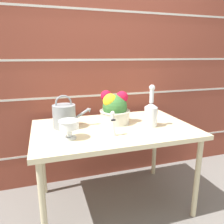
{
  "coord_description": "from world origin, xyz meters",
  "views": [
    {
      "loc": [
        -0.53,
        -1.66,
        1.33
      ],
      "look_at": [
        0.0,
        0.04,
        0.86
      ],
      "focal_mm": 35.0,
      "sensor_mm": 36.0,
      "label": 1
    }
  ],
  "objects_px": {
    "crystal_pedestal_bowl": "(69,126)",
    "glass_decanter": "(151,113)",
    "flower_planter": "(114,109)",
    "watering_can": "(65,116)",
    "figurine_vase": "(113,126)"
  },
  "relations": [
    {
      "from": "glass_decanter",
      "to": "figurine_vase",
      "type": "distance_m",
      "value": 0.39
    },
    {
      "from": "crystal_pedestal_bowl",
      "to": "glass_decanter",
      "type": "height_order",
      "value": "glass_decanter"
    },
    {
      "from": "crystal_pedestal_bowl",
      "to": "glass_decanter",
      "type": "distance_m",
      "value": 0.69
    },
    {
      "from": "watering_can",
      "to": "glass_decanter",
      "type": "bearing_deg",
      "value": -15.19
    },
    {
      "from": "crystal_pedestal_bowl",
      "to": "glass_decanter",
      "type": "xyz_separation_m",
      "value": [
        0.69,
        0.08,
        0.02
      ]
    },
    {
      "from": "flower_planter",
      "to": "figurine_vase",
      "type": "bearing_deg",
      "value": -110.59
    },
    {
      "from": "flower_planter",
      "to": "glass_decanter",
      "type": "bearing_deg",
      "value": -34.56
    },
    {
      "from": "watering_can",
      "to": "glass_decanter",
      "type": "distance_m",
      "value": 0.72
    },
    {
      "from": "flower_planter",
      "to": "watering_can",
      "type": "bearing_deg",
      "value": 178.98
    },
    {
      "from": "flower_planter",
      "to": "figurine_vase",
      "type": "xyz_separation_m",
      "value": [
        -0.11,
        -0.3,
        -0.05
      ]
    },
    {
      "from": "crystal_pedestal_bowl",
      "to": "glass_decanter",
      "type": "bearing_deg",
      "value": 6.63
    },
    {
      "from": "crystal_pedestal_bowl",
      "to": "flower_planter",
      "type": "relative_size",
      "value": 0.51
    },
    {
      "from": "watering_can",
      "to": "crystal_pedestal_bowl",
      "type": "xyz_separation_m",
      "value": [
        0.0,
        -0.27,
        -0.0
      ]
    },
    {
      "from": "crystal_pedestal_bowl",
      "to": "flower_planter",
      "type": "height_order",
      "value": "flower_planter"
    },
    {
      "from": "watering_can",
      "to": "glass_decanter",
      "type": "height_order",
      "value": "glass_decanter"
    }
  ]
}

